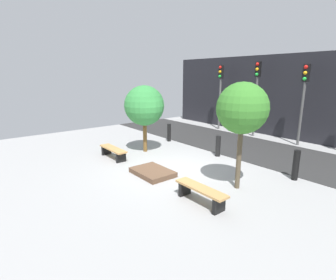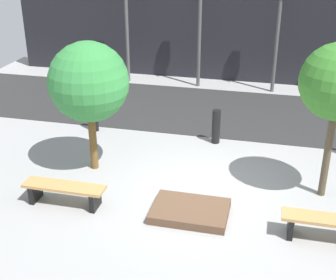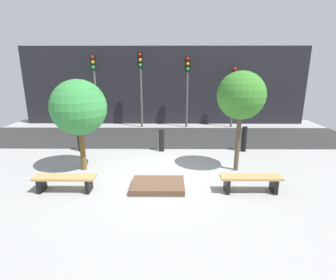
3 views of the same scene
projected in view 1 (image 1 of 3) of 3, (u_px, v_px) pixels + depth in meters
The scene contains 14 objects.
ground_plane at pixel (171, 169), 9.46m from camera, with size 18.00×18.00×0.00m, color #949494.
road_strip at pixel (248, 147), 12.32m from camera, with size 18.00×3.85×0.01m, color #292929.
building_facade at pixel (289, 97), 13.81m from camera, with size 16.20×0.50×4.37m, color black.
bench_left at pixel (113, 151), 10.65m from camera, with size 1.64×0.40×0.43m.
bench_right at pixel (201, 192), 6.90m from camera, with size 1.61×0.39×0.45m.
planter_bed at pixel (153, 172), 8.95m from camera, with size 1.45×1.03×0.16m, color brown.
tree_behind_left_bench at pixel (144, 106), 11.19m from camera, with size 1.72×1.72×2.90m.
tree_behind_right_bench at pixel (242, 109), 7.34m from camera, with size 1.47×1.47×3.15m.
bollard_far_left at pixel (169, 132), 13.36m from camera, with size 0.19×0.19×0.91m, color black.
bollard_left at pixel (218, 146), 10.90m from camera, with size 0.21×0.21×0.87m, color black.
bollard_center at pixel (296, 165), 8.42m from camera, with size 0.20×0.20×0.99m, color black.
traffic_light_west at pixel (220, 86), 15.84m from camera, with size 0.28×0.27×3.88m.
traffic_light_mid_west at pixel (257, 86), 13.94m from camera, with size 0.28×0.27×3.99m.
traffic_light_mid_east at pixel (304, 91), 12.09m from camera, with size 0.28×0.27×3.79m.
Camera 1 is at (6.90, -5.66, 3.33)m, focal length 28.00 mm.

